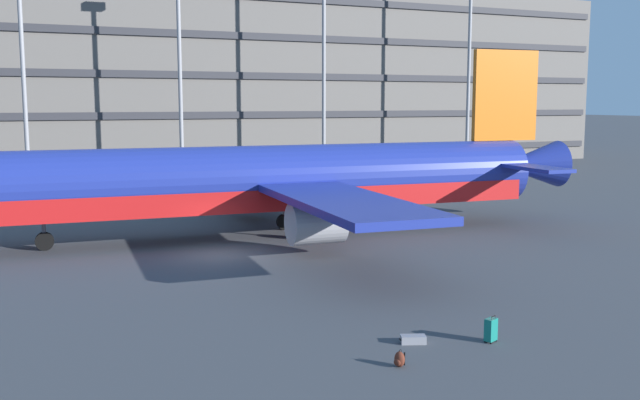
{
  "coord_description": "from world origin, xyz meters",
  "views": [
    {
      "loc": [
        -9.88,
        -33.36,
        7.33
      ],
      "look_at": [
        3.37,
        -4.14,
        3.0
      ],
      "focal_mm": 40.99,
      "sensor_mm": 36.0,
      "label": 1
    }
  ],
  "objects_px": {
    "airliner": "(278,181)",
    "suitcase_large": "(491,330)",
    "suitcase_black": "(413,339)",
    "backpack_laid_flat": "(399,360)"
  },
  "relations": [
    {
      "from": "airliner",
      "to": "suitcase_large",
      "type": "distance_m",
      "value": 19.82
    },
    {
      "from": "suitcase_large",
      "to": "suitcase_black",
      "type": "bearing_deg",
      "value": 158.6
    },
    {
      "from": "suitcase_black",
      "to": "suitcase_large",
      "type": "bearing_deg",
      "value": -21.4
    },
    {
      "from": "suitcase_large",
      "to": "suitcase_black",
      "type": "distance_m",
      "value": 2.41
    },
    {
      "from": "suitcase_large",
      "to": "backpack_laid_flat",
      "type": "distance_m",
      "value": 3.71
    },
    {
      "from": "airliner",
      "to": "suitcase_large",
      "type": "bearing_deg",
      "value": -91.82
    },
    {
      "from": "suitcase_large",
      "to": "backpack_laid_flat",
      "type": "height_order",
      "value": "suitcase_large"
    },
    {
      "from": "suitcase_black",
      "to": "backpack_laid_flat",
      "type": "relative_size",
      "value": 1.72
    },
    {
      "from": "suitcase_black",
      "to": "airliner",
      "type": "bearing_deg",
      "value": 81.35
    },
    {
      "from": "airliner",
      "to": "suitcase_large",
      "type": "xyz_separation_m",
      "value": [
        -0.62,
        -19.64,
        -2.59
      ]
    }
  ]
}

